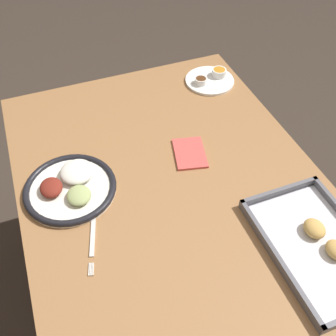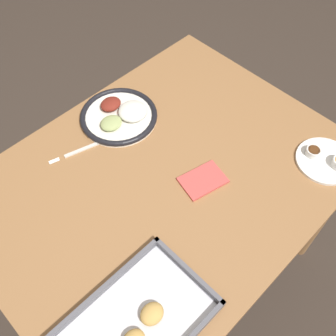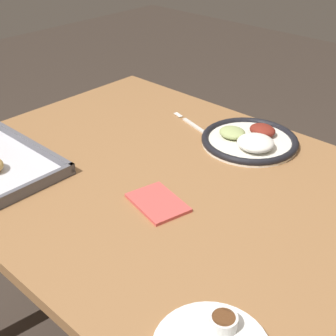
# 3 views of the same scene
# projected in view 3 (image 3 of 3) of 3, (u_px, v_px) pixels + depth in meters

# --- Properties ---
(dining_table) EXTENTS (1.17, 0.89, 0.77)m
(dining_table) POSITION_uv_depth(u_px,v_px,m) (163.00, 212.00, 1.24)
(dining_table) COLOR olive
(dining_table) RESTS_ON ground_plane
(dinner_plate) EXTENTS (0.27, 0.27, 0.05)m
(dinner_plate) POSITION_uv_depth(u_px,v_px,m) (250.00, 140.00, 1.31)
(dinner_plate) COLOR white
(dinner_plate) RESTS_ON dining_table
(fork) EXTENTS (0.22, 0.08, 0.00)m
(fork) POSITION_uv_depth(u_px,v_px,m) (197.00, 128.00, 1.40)
(fork) COLOR silver
(fork) RESTS_ON dining_table
(napkin) EXTENTS (0.16, 0.13, 0.01)m
(napkin) POSITION_uv_depth(u_px,v_px,m) (158.00, 203.00, 1.07)
(napkin) COLOR #CC4C47
(napkin) RESTS_ON dining_table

